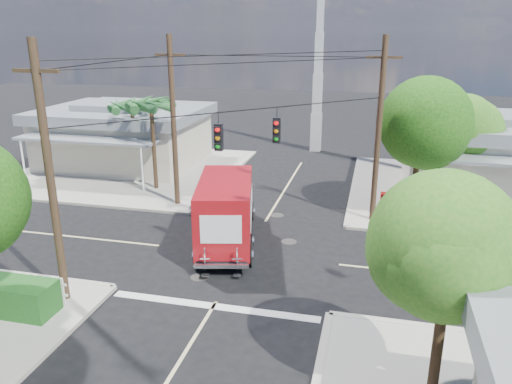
% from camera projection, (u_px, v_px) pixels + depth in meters
% --- Properties ---
extents(ground, '(120.00, 120.00, 0.00)m').
position_uv_depth(ground, '(245.00, 255.00, 21.39)').
color(ground, black).
rests_on(ground, ground).
extents(sidewalk_ne, '(14.12, 14.12, 0.14)m').
position_uv_depth(sidewalk_ne, '(474.00, 194.00, 28.98)').
color(sidewalk_ne, '#A49F94').
rests_on(sidewalk_ne, ground).
extents(sidewalk_nw, '(14.12, 14.12, 0.14)m').
position_uv_depth(sidewalk_nw, '(131.00, 171.00, 33.86)').
color(sidewalk_nw, '#A49F94').
rests_on(sidewalk_nw, ground).
extents(road_markings, '(32.00, 32.00, 0.01)m').
position_uv_depth(road_markings, '(236.00, 270.00, 20.03)').
color(road_markings, beige).
rests_on(road_markings, ground).
extents(building_ne, '(11.80, 10.20, 4.50)m').
position_uv_depth(building_ne, '(506.00, 154.00, 28.92)').
color(building_ne, beige).
rests_on(building_ne, sidewalk_ne).
extents(building_nw, '(10.80, 10.20, 4.30)m').
position_uv_depth(building_nw, '(125.00, 134.00, 34.90)').
color(building_nw, beige).
rests_on(building_nw, sidewalk_nw).
extents(radio_tower, '(0.80, 0.80, 17.00)m').
position_uv_depth(radio_tower, '(318.00, 78.00, 37.99)').
color(radio_tower, silver).
rests_on(radio_tower, ground).
extents(tree_ne_front, '(4.21, 4.14, 6.66)m').
position_uv_depth(tree_ne_front, '(421.00, 124.00, 24.53)').
color(tree_ne_front, '#422D1C').
rests_on(tree_ne_front, sidewalk_ne).
extents(tree_ne_back, '(3.77, 3.66, 5.82)m').
position_uv_depth(tree_ne_back, '(469.00, 130.00, 26.16)').
color(tree_ne_back, '#422D1C').
rests_on(tree_ne_back, sidewalk_ne).
extents(tree_se, '(3.67, 3.54, 5.62)m').
position_uv_depth(tree_se, '(450.00, 257.00, 11.87)').
color(tree_se, '#422D1C').
rests_on(tree_se, sidewalk_se).
extents(palm_nw_front, '(3.01, 3.08, 5.59)m').
position_uv_depth(palm_nw_front, '(151.00, 106.00, 28.43)').
color(palm_nw_front, '#422D1C').
rests_on(palm_nw_front, sidewalk_nw).
extents(palm_nw_back, '(3.01, 3.08, 5.19)m').
position_uv_depth(palm_nw_back, '(132.00, 107.00, 30.38)').
color(palm_nw_back, '#422D1C').
rests_on(palm_nw_back, sidewalk_nw).
extents(utility_poles, '(12.00, 10.68, 9.00)m').
position_uv_depth(utility_poles, '(219.00, 138.00, 21.77)').
color(utility_poles, '#473321').
rests_on(utility_poles, ground).
extents(vending_boxes, '(1.90, 0.50, 1.10)m').
position_uv_depth(vending_boxes, '(399.00, 205.00, 25.45)').
color(vending_boxes, '#AC0E09').
rests_on(vending_boxes, sidewalk_ne).
extents(delivery_truck, '(3.69, 7.45, 3.10)m').
position_uv_depth(delivery_truck, '(226.00, 209.00, 22.18)').
color(delivery_truck, black).
rests_on(delivery_truck, ground).
extents(parked_car, '(5.71, 3.69, 1.46)m').
position_uv_depth(parked_car, '(497.00, 245.00, 20.55)').
color(parked_car, silver).
rests_on(parked_car, ground).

